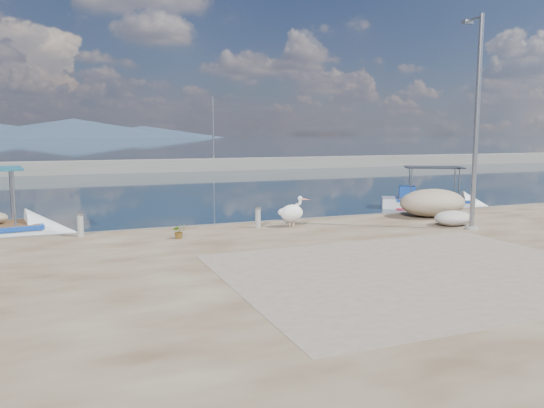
{
  "coord_description": "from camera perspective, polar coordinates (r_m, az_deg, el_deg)",
  "views": [
    {
      "loc": [
        -6.69,
        -12.92,
        3.67
      ],
      "look_at": [
        0.0,
        3.8,
        1.3
      ],
      "focal_mm": 35.0,
      "sensor_mm": 36.0,
      "label": 1
    }
  ],
  "objects": [
    {
      "name": "ground",
      "position": [
        15.0,
        5.44,
        -6.69
      ],
      "size": [
        1400.0,
        1400.0,
        0.0
      ],
      "primitive_type": "plane",
      "color": "#162635",
      "rests_on": "ground"
    },
    {
      "name": "quay",
      "position": [
        10.21,
        21.43,
        -12.6
      ],
      "size": [
        44.0,
        22.0,
        0.5
      ],
      "primitive_type": "cube",
      "color": "#47341F",
      "rests_on": "ground"
    },
    {
      "name": "quay_patch",
      "position": [
        12.94,
        15.6,
        -6.94
      ],
      "size": [
        9.0,
        7.0,
        0.01
      ],
      "primitive_type": "cube",
      "color": "gray",
      "rests_on": "quay"
    },
    {
      "name": "breakwater",
      "position": [
        53.42,
        -14.62,
        3.96
      ],
      "size": [
        120.0,
        2.2,
        7.5
      ],
      "color": "gray",
      "rests_on": "ground"
    },
    {
      "name": "mountains",
      "position": [
        663.03,
        -21.04,
        7.5
      ],
      "size": [
        370.0,
        280.0,
        22.0
      ],
      "color": "#28384C",
      "rests_on": "ground"
    },
    {
      "name": "boat_right",
      "position": [
        27.72,
        16.78,
        -0.04
      ],
      "size": [
        5.18,
        4.07,
        2.43
      ],
      "rotation": [
        0.0,
        0.0,
        -0.55
      ],
      "color": "white",
      "rests_on": "ground"
    },
    {
      "name": "pelican",
      "position": [
        18.22,
        2.18,
        -0.92
      ],
      "size": [
        1.13,
        0.67,
        1.07
      ],
      "rotation": [
        0.0,
        0.0,
        -0.23
      ],
      "color": "tan",
      "rests_on": "quay"
    },
    {
      "name": "lamp_post",
      "position": [
        18.8,
        21.07,
        7.4
      ],
      "size": [
        0.44,
        0.96,
        7.0
      ],
      "color": "gray",
      "rests_on": "quay"
    },
    {
      "name": "bollard_near",
      "position": [
        18.09,
        -1.52,
        -1.34
      ],
      "size": [
        0.24,
        0.24,
        0.72
      ],
      "color": "gray",
      "rests_on": "quay"
    },
    {
      "name": "bollard_far",
      "position": [
        17.59,
        -19.92,
        -1.98
      ],
      "size": [
        0.25,
        0.25,
        0.76
      ],
      "color": "gray",
      "rests_on": "quay"
    },
    {
      "name": "potted_plant",
      "position": [
        16.48,
        -9.98,
        -2.89
      ],
      "size": [
        0.45,
        0.4,
        0.46
      ],
      "primitive_type": "imported",
      "rotation": [
        0.0,
        0.0,
        0.11
      ],
      "color": "#33722D",
      "rests_on": "quay"
    },
    {
      "name": "net_pile_d",
      "position": [
        19.59,
        18.9,
        -1.44
      ],
      "size": [
        1.4,
        1.05,
        0.52
      ],
      "primitive_type": "ellipsoid",
      "color": "beige",
      "rests_on": "quay"
    },
    {
      "name": "net_pile_c",
      "position": [
        21.5,
        16.88,
        0.13
      ],
      "size": [
        2.72,
        1.94,
        1.07
      ],
      "primitive_type": "ellipsoid",
      "color": "#C6AE93",
      "rests_on": "quay"
    }
  ]
}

